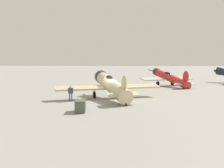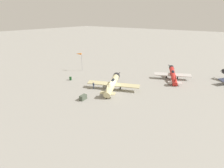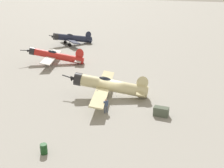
{
  "view_description": "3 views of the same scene",
  "coord_description": "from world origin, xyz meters",
  "views": [
    {
      "loc": [
        -1.94,
        29.36,
        4.44
      ],
      "look_at": [
        0.0,
        -0.0,
        1.8
      ],
      "focal_mm": 41.42,
      "sensor_mm": 36.0,
      "label": 1
    },
    {
      "loc": [
        -23.17,
        31.81,
        16.95
      ],
      "look_at": [
        0.0,
        -0.0,
        1.8
      ],
      "focal_mm": 28.71,
      "sensor_mm": 36.0,
      "label": 2
    },
    {
      "loc": [
        29.21,
        15.23,
        14.14
      ],
      "look_at": [
        0.0,
        -0.0,
        1.8
      ],
      "focal_mm": 43.69,
      "sensor_mm": 36.0,
      "label": 3
    }
  ],
  "objects": [
    {
      "name": "airplane_mid_apron",
      "position": [
        -9.0,
        -16.46,
        1.5
      ],
      "size": [
        9.76,
        10.39,
        3.19
      ],
      "rotation": [
        0.0,
        0.0,
        5.16
      ],
      "color": "red",
      "rests_on": "ground_plane"
    },
    {
      "name": "equipment_crate",
      "position": [
        2.26,
        7.39,
        0.52
      ],
      "size": [
        1.02,
        1.73,
        1.05
      ],
      "rotation": [
        0.0,
        0.0,
        1.67
      ],
      "color": "#4C5647",
      "rests_on": "ground_plane"
    },
    {
      "name": "airplane_foreground",
      "position": [
        0.19,
        -0.47,
        1.63
      ],
      "size": [
        12.5,
        11.03,
        3.21
      ],
      "rotation": [
        0.0,
        0.0,
        5.09
      ],
      "color": "beige",
      "rests_on": "ground_plane"
    },
    {
      "name": "windsock_mast",
      "position": [
        18.87,
        -7.87,
        5.2
      ],
      "size": [
        2.03,
        1.11,
        5.7
      ],
      "color": "gray",
      "rests_on": "ground_plane"
    },
    {
      "name": "ground_crew_mechanic",
      "position": [
        4.47,
        1.55,
        1.05
      ],
      "size": [
        0.62,
        0.41,
        1.73
      ],
      "rotation": [
        0.0,
        0.0,
        1.15
      ],
      "color": "#384766",
      "rests_on": "ground_plane"
    },
    {
      "name": "fuel_drum",
      "position": [
        13.96,
        0.54,
        0.46
      ],
      "size": [
        0.65,
        0.65,
        0.93
      ],
      "color": "#19471E",
      "rests_on": "ground_plane"
    },
    {
      "name": "ground_plane",
      "position": [
        0.0,
        0.0,
        0.0
      ],
      "size": [
        400.0,
        400.0,
        0.0
      ],
      "primitive_type": "plane",
      "color": "gray"
    }
  ]
}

